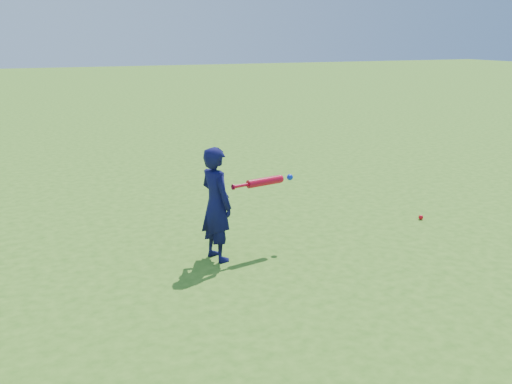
{
  "coord_description": "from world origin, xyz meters",
  "views": [
    {
      "loc": [
        -1.92,
        -4.96,
        2.29
      ],
      "look_at": [
        0.4,
        0.49,
        0.65
      ],
      "focal_mm": 40.0,
      "sensor_mm": 36.0,
      "label": 1
    }
  ],
  "objects": [
    {
      "name": "ground",
      "position": [
        0.0,
        0.0,
        0.0
      ],
      "size": [
        80.0,
        80.0,
        0.0
      ],
      "primitive_type": "plane",
      "color": "#3B721B",
      "rests_on": "ground"
    },
    {
      "name": "bat_swing",
      "position": [
        0.51,
        0.46,
        0.77
      ],
      "size": [
        0.78,
        0.21,
        0.09
      ],
      "rotation": [
        0.0,
        0.0,
        0.2
      ],
      "color": "red",
      "rests_on": "ground"
    },
    {
      "name": "ground_ball_red",
      "position": [
        2.75,
        0.62,
        0.03
      ],
      "size": [
        0.06,
        0.06,
        0.06
      ],
      "primitive_type": "sphere",
      "color": "red",
      "rests_on": "ground"
    },
    {
      "name": "child",
      "position": [
        -0.09,
        0.39,
        0.6
      ],
      "size": [
        0.39,
        0.5,
        1.2
      ],
      "primitive_type": "imported",
      "rotation": [
        0.0,
        0.0,
        1.82
      ],
      "color": "#0D0D3F",
      "rests_on": "ground"
    }
  ]
}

